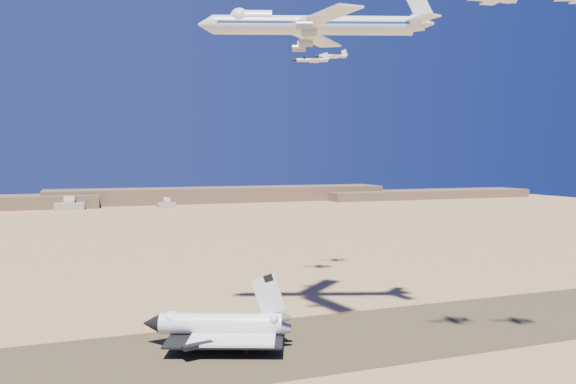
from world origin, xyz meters
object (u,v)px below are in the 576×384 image
object	(u,v)px
crew_b	(246,350)
crew_a	(244,347)
crew_c	(263,350)
chase_jet_d	(311,60)
shuttle	(220,326)
carrier_747	(306,25)
chase_jet_e	(332,56)

from	to	relation	value
crew_b	crew_a	bearing A→B (deg)	-21.50
crew_c	chase_jet_d	world-z (taller)	chase_jet_d
shuttle	crew_c	bearing A→B (deg)	-28.26
carrier_747	crew_b	xyz separation A→B (m)	(-23.42, -14.83, -92.90)
carrier_747	chase_jet_d	world-z (taller)	carrier_747
crew_b	chase_jet_e	xyz separation A→B (m)	(61.28, 78.82, 96.96)
crew_b	chase_jet_d	xyz separation A→B (m)	(47.00, 67.46, 92.50)
crew_b	chase_jet_e	size ratio (longest dim) A/B	0.12
shuttle	carrier_747	distance (m)	92.96
crew_a	chase_jet_d	world-z (taller)	chase_jet_d
crew_a	crew_c	xyz separation A→B (m)	(3.84, -4.71, -0.02)
chase_jet_d	crew_c	bearing A→B (deg)	-102.89
chase_jet_d	crew_b	bearing A→B (deg)	-105.96
carrier_747	crew_a	size ratio (longest dim) A/B	37.44
crew_c	crew_b	bearing A→B (deg)	24.17
crew_c	chase_jet_d	distance (m)	123.12
crew_b	chase_jet_d	world-z (taller)	chase_jet_d
shuttle	chase_jet_e	world-z (taller)	chase_jet_e
crew_b	carrier_747	bearing A→B (deg)	-73.30
crew_a	carrier_747	bearing A→B (deg)	-68.71
crew_a	chase_jet_e	distance (m)	137.28
carrier_747	crew_b	distance (m)	96.95
carrier_747	chase_jet_d	size ratio (longest dim) A/B	4.57
carrier_747	chase_jet_e	size ratio (longest dim) A/B	4.77
carrier_747	crew_a	distance (m)	96.40
crew_a	crew_c	bearing A→B (deg)	-146.44
crew_a	crew_b	world-z (taller)	crew_a
crew_c	carrier_747	bearing A→B (deg)	-93.94
shuttle	crew_b	world-z (taller)	shuttle
crew_b	chase_jet_e	world-z (taller)	chase_jet_e
crew_c	chase_jet_e	distance (m)	138.31
crew_a	crew_b	distance (m)	3.10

